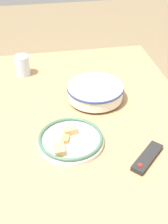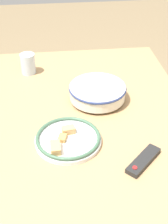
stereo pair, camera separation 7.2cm
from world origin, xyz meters
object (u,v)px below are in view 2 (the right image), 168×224
(noodle_bowl, at_px, (97,92))
(drinking_glass, at_px, (28,64))
(tv_remote, at_px, (143,160))
(food_plate, at_px, (68,139))

(noodle_bowl, relative_size, drinking_glass, 2.48)
(noodle_bowl, distance_m, drinking_glass, 0.45)
(tv_remote, bearing_deg, food_plate, 17.91)
(tv_remote, distance_m, drinking_glass, 0.85)
(noodle_bowl, bearing_deg, tv_remote, 14.23)
(food_plate, xyz_separation_m, tv_remote, (0.14, 0.27, -0.01))
(food_plate, height_order, tv_remote, food_plate)
(noodle_bowl, xyz_separation_m, tv_remote, (0.43, 0.11, -0.03))
(food_plate, bearing_deg, noodle_bowl, 150.67)
(noodle_bowl, bearing_deg, food_plate, -29.33)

